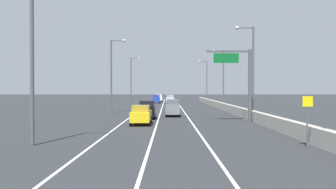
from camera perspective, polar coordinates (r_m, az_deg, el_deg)
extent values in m
plane|color=#26282B|center=(69.08, 0.95, -1.97)|extent=(320.00, 320.00, 0.00)
cube|color=silver|center=(60.26, -4.18, -2.39)|extent=(0.16, 130.00, 0.00)
cube|color=silver|center=(60.10, -0.85, -2.39)|extent=(0.16, 130.00, 0.00)
cube|color=silver|center=(60.13, 2.49, -2.39)|extent=(0.16, 130.00, 0.00)
cube|color=#9E998E|center=(45.98, 11.57, -2.73)|extent=(0.60, 120.00, 1.10)
cylinder|color=#47474C|center=(38.99, 12.73, 1.32)|extent=(0.36, 0.36, 7.50)
cube|color=#47474C|center=(38.76, 9.48, 6.59)|extent=(4.50, 0.20, 0.20)
cube|color=#0C5923|center=(38.54, 9.17, 5.58)|extent=(2.60, 0.10, 1.00)
cylinder|color=#4C4C51|center=(23.14, 20.92, -4.72)|extent=(0.10, 0.10, 2.40)
cube|color=yellow|center=(23.01, 20.97, -1.00)|extent=(0.60, 0.04, 0.60)
cylinder|color=#4C4C51|center=(42.52, 13.22, 3.25)|extent=(0.24, 0.24, 10.42)
cube|color=#4C4C51|center=(42.84, 12.05, 10.04)|extent=(1.80, 0.12, 0.12)
sphere|color=beige|center=(42.67, 10.85, 10.08)|extent=(0.44, 0.44, 0.44)
cylinder|color=#4C4C51|center=(67.30, 8.75, 2.38)|extent=(0.24, 0.24, 10.42)
cube|color=#4C4C51|center=(67.50, 8.00, 6.69)|extent=(1.80, 0.12, 0.12)
sphere|color=beige|center=(67.38, 7.23, 6.70)|extent=(0.44, 0.44, 0.44)
cylinder|color=#4C4C51|center=(92.19, 6.21, 1.98)|extent=(0.24, 0.24, 10.42)
cube|color=#4C4C51|center=(92.34, 5.66, 5.12)|extent=(1.80, 0.12, 0.12)
sphere|color=beige|center=(92.26, 5.10, 5.13)|extent=(0.44, 0.44, 0.44)
cylinder|color=#4C4C51|center=(23.79, -20.08, 5.11)|extent=(0.24, 0.24, 10.42)
cylinder|color=#4C4C51|center=(53.07, -8.58, 2.79)|extent=(0.24, 0.24, 10.42)
cube|color=#4C4C51|center=(53.35, -7.63, 8.23)|extent=(1.80, 0.12, 0.12)
sphere|color=beige|center=(53.24, -6.66, 8.25)|extent=(0.44, 0.44, 0.44)
cylinder|color=#4C4C51|center=(83.02, -5.54, 2.10)|extent=(0.24, 0.24, 10.42)
cube|color=#4C4C51|center=(83.20, -4.93, 5.59)|extent=(1.80, 0.12, 0.12)
sphere|color=beige|center=(83.12, -4.31, 5.60)|extent=(0.44, 0.44, 0.44)
cube|color=white|center=(98.86, -1.24, -0.59)|extent=(1.88, 4.26, 1.13)
cube|color=#96969E|center=(98.41, -1.24, -0.09)|extent=(1.61, 1.93, 0.60)
cylinder|color=black|center=(100.54, -1.70, -0.88)|extent=(0.23, 0.68, 0.68)
cylinder|color=black|center=(100.53, -0.77, -0.88)|extent=(0.23, 0.68, 0.68)
cylinder|color=black|center=(97.22, -1.72, -0.94)|extent=(0.23, 0.68, 0.68)
cylinder|color=black|center=(97.21, -0.76, -0.94)|extent=(0.23, 0.68, 0.68)
cube|color=slate|center=(46.18, 0.93, -2.24)|extent=(1.78, 4.38, 1.16)
cube|color=#4D505A|center=(45.70, 0.93, -1.17)|extent=(1.53, 1.98, 0.60)
cylinder|color=black|center=(47.95, 0.01, -2.82)|extent=(0.23, 0.68, 0.68)
cylinder|color=black|center=(47.94, 1.86, -2.82)|extent=(0.23, 0.68, 0.68)
cylinder|color=black|center=(44.50, -0.08, -3.10)|extent=(0.23, 0.68, 0.68)
cylinder|color=black|center=(44.49, 1.92, -3.11)|extent=(0.23, 0.68, 0.68)
cube|color=gold|center=(35.65, -3.97, -3.35)|extent=(1.82, 4.53, 0.92)
cube|color=olive|center=(35.15, -4.03, -2.17)|extent=(1.59, 2.04, 0.60)
cylinder|color=black|center=(37.56, -5.01, -3.85)|extent=(0.22, 0.68, 0.68)
cylinder|color=black|center=(37.44, -2.50, -3.86)|extent=(0.22, 0.68, 0.68)
cylinder|color=black|center=(33.96, -5.59, -4.35)|extent=(0.22, 0.68, 0.68)
cylinder|color=black|center=(33.83, -2.81, -4.37)|extent=(0.22, 0.68, 0.68)
cube|color=black|center=(42.49, -3.06, -2.52)|extent=(1.88, 4.09, 1.15)
cube|color=black|center=(42.04, -3.09, -1.36)|extent=(1.62, 1.85, 0.60)
cylinder|color=black|center=(44.15, -4.05, -3.14)|extent=(0.23, 0.68, 0.68)
cylinder|color=black|center=(44.08, -1.90, -3.14)|extent=(0.23, 0.68, 0.68)
cylinder|color=black|center=(41.00, -4.31, -3.45)|extent=(0.23, 0.68, 0.68)
cylinder|color=black|center=(40.92, -2.00, -3.45)|extent=(0.23, 0.68, 0.68)
cube|color=#B7B7BC|center=(82.70, 0.51, -0.85)|extent=(1.79, 4.17, 1.18)
cube|color=gray|center=(82.26, 0.51, -0.24)|extent=(1.57, 1.88, 0.60)
cylinder|color=black|center=(84.34, -0.05, -1.22)|extent=(0.22, 0.68, 0.68)
cylinder|color=black|center=(84.36, 1.04, -1.22)|extent=(0.22, 0.68, 0.68)
cylinder|color=black|center=(81.09, -0.05, -1.30)|extent=(0.22, 0.68, 0.68)
cylinder|color=black|center=(81.11, 1.09, -1.30)|extent=(0.22, 0.68, 0.68)
cube|color=#1E389E|center=(89.10, -1.61, -0.76)|extent=(1.77, 4.24, 1.08)
cube|color=navy|center=(88.66, -1.62, -0.22)|extent=(1.54, 1.91, 0.60)
cylinder|color=black|center=(90.80, -2.08, -1.07)|extent=(0.22, 0.68, 0.68)
cylinder|color=black|center=(90.76, -1.09, -1.07)|extent=(0.22, 0.68, 0.68)
cylinder|color=black|center=(87.48, -2.16, -1.15)|extent=(0.22, 0.68, 0.68)
cylinder|color=black|center=(87.44, -1.12, -1.15)|extent=(0.22, 0.68, 0.68)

